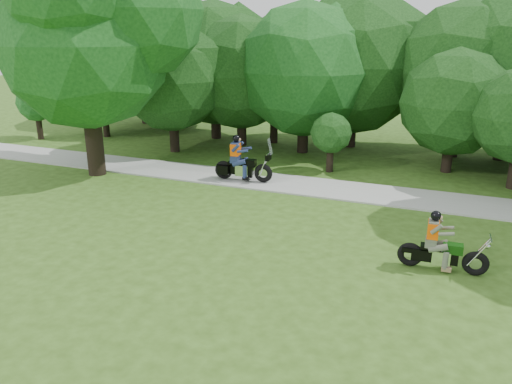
% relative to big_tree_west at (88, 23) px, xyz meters
% --- Properties ---
extents(ground, '(100.00, 100.00, 0.00)m').
position_rel_big_tree_west_xyz_m(ground, '(10.54, -6.85, -5.76)').
color(ground, '#324E16').
rests_on(ground, ground).
extents(walkway, '(60.00, 2.20, 0.06)m').
position_rel_big_tree_west_xyz_m(walkway, '(10.54, 1.15, -5.73)').
color(walkway, '#9F9F99').
rests_on(walkway, ground).
extents(tree_line, '(38.90, 11.75, 7.66)m').
position_rel_big_tree_west_xyz_m(tree_line, '(9.86, 7.80, -2.06)').
color(tree_line, black).
rests_on(tree_line, ground).
extents(big_tree_west, '(8.64, 6.56, 9.96)m').
position_rel_big_tree_west_xyz_m(big_tree_west, '(0.00, 0.00, 0.00)').
color(big_tree_west, black).
rests_on(big_tree_west, ground).
extents(chopper_motorcycle, '(2.10, 0.56, 1.50)m').
position_rel_big_tree_west_xyz_m(chopper_motorcycle, '(13.09, -4.06, -5.20)').
color(chopper_motorcycle, black).
rests_on(chopper_motorcycle, ground).
extents(touring_motorcycle, '(2.29, 0.77, 1.75)m').
position_rel_big_tree_west_xyz_m(touring_motorcycle, '(5.74, 0.83, -5.06)').
color(touring_motorcycle, black).
rests_on(touring_motorcycle, walkway).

